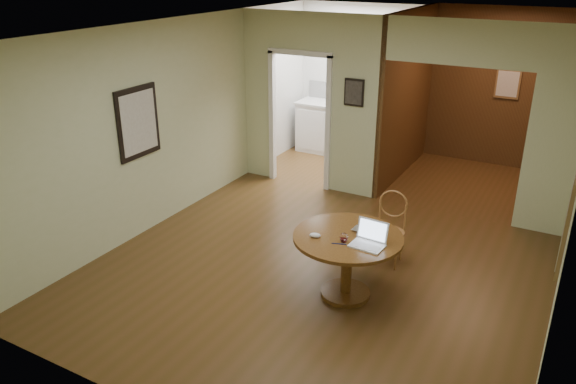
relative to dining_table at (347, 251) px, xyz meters
The scene contains 11 objects.
floor 0.75m from the dining_table, 160.60° to the left, with size 5.00×5.00×0.00m, color #4F3516.
room_shell 3.49m from the dining_table, 106.38° to the left, with size 5.20×7.50×5.00m.
dining_table is the anchor object (origin of this frame).
chair 0.96m from the dining_table, 81.44° to the left, with size 0.41×0.41×0.89m.
open_laptop 0.37m from the dining_table, 13.98° to the right, with size 0.35×0.31×0.23m.
closed_laptop 0.28m from the dining_table, 34.12° to the left, with size 0.34×0.22×0.03m, color silver.
mouse 0.41m from the dining_table, 144.67° to the right, with size 0.12×0.07×0.05m, color white.
wine_glass 0.28m from the dining_table, 84.41° to the right, with size 0.09×0.09×0.10m, color white, non-canonical shape.
pen 0.29m from the dining_table, 91.27° to the right, with size 0.01×0.01×0.15m, color #0C1B54.
kitchen_cabinet 4.75m from the dining_table, 112.85° to the left, with size 2.06×0.60×0.94m.
grocery_bag 4.53m from the dining_table, 103.41° to the left, with size 0.34×0.29×0.34m, color beige.
Camera 1 is at (2.49, -5.05, 3.41)m, focal length 35.00 mm.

